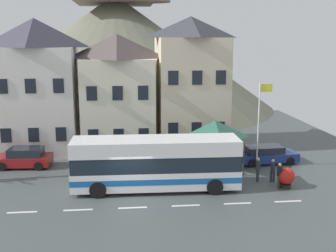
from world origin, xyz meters
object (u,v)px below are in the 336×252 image
(pedestrian_03, at_px, (258,168))
(harbour_buoy, at_px, (286,177))
(pedestrian_00, at_px, (273,170))
(public_bench, at_px, (210,157))
(parked_car_01, at_px, (266,155))
(townhouse_02, at_px, (190,83))
(transit_bus, at_px, (156,164))
(parked_car_00, at_px, (24,158))
(flagpole, at_px, (260,119))
(pedestrian_01, at_px, (279,174))
(townhouse_00, at_px, (37,87))
(bus_shelter, at_px, (215,129))
(hilltop_castle, at_px, (116,50))
(pedestrian_02, at_px, (213,163))
(townhouse_01, at_px, (118,93))

(pedestrian_03, bearing_deg, harbour_buoy, -44.80)
(pedestrian_00, xyz_separation_m, public_bench, (-3.25, 4.56, -0.36))
(parked_car_01, bearing_deg, pedestrian_03, -119.82)
(harbour_buoy, bearing_deg, townhouse_02, 111.36)
(transit_bus, bearing_deg, harbour_buoy, -2.77)
(townhouse_02, relative_size, parked_car_01, 2.37)
(parked_car_00, height_order, public_bench, parked_car_00)
(parked_car_00, distance_m, flagpole, 17.38)
(parked_car_01, distance_m, public_bench, 4.25)
(parked_car_01, distance_m, flagpole, 3.36)
(transit_bus, relative_size, pedestrian_01, 6.34)
(townhouse_00, relative_size, pedestrian_00, 7.10)
(bus_shelter, bearing_deg, hilltop_castle, 103.57)
(bus_shelter, height_order, pedestrian_02, bus_shelter)
(pedestrian_03, bearing_deg, bus_shelter, 129.67)
(townhouse_01, bearing_deg, flagpole, -32.75)
(pedestrian_03, bearing_deg, hilltop_castle, 106.23)
(hilltop_castle, xyz_separation_m, pedestrian_02, (6.93, -31.75, -6.93))
(bus_shelter, distance_m, pedestrian_00, 4.93)
(pedestrian_01, bearing_deg, bus_shelter, 127.92)
(bus_shelter, relative_size, pedestrian_02, 2.23)
(flagpole, xyz_separation_m, harbour_buoy, (0.46, -4.26, -2.91))
(pedestrian_01, distance_m, pedestrian_02, 4.62)
(bus_shelter, relative_size, pedestrian_00, 2.37)
(pedestrian_02, height_order, harbour_buoy, pedestrian_02)
(townhouse_01, xyz_separation_m, parked_car_00, (-6.90, -4.47, -4.13))
(parked_car_00, xyz_separation_m, pedestrian_03, (16.06, -4.89, 0.19))
(townhouse_01, relative_size, pedestrian_00, 6.32)
(parked_car_00, height_order, pedestrian_01, pedestrian_01)
(parked_car_01, distance_m, pedestrian_02, 5.35)
(townhouse_00, relative_size, bus_shelter, 3.00)
(townhouse_00, distance_m, townhouse_02, 12.66)
(transit_bus, bearing_deg, flagpole, 26.74)
(townhouse_01, xyz_separation_m, pedestrian_03, (9.16, -9.37, -3.95))
(bus_shelter, bearing_deg, harbour_buoy, -48.39)
(bus_shelter, bearing_deg, pedestrian_02, -106.02)
(pedestrian_03, relative_size, flagpole, 0.26)
(townhouse_02, bearing_deg, pedestrian_00, -68.55)
(townhouse_01, height_order, bus_shelter, townhouse_01)
(flagpole, bearing_deg, pedestrian_01, -90.00)
(townhouse_01, height_order, pedestrian_03, townhouse_01)
(townhouse_00, bearing_deg, hilltop_castle, 76.11)
(flagpole, bearing_deg, harbour_buoy, -83.87)
(townhouse_01, height_order, pedestrian_00, townhouse_01)
(townhouse_01, xyz_separation_m, townhouse_02, (6.17, 0.48, 0.72))
(harbour_buoy, bearing_deg, pedestrian_00, 110.66)
(pedestrian_00, bearing_deg, pedestrian_03, 169.18)
(pedestrian_02, distance_m, pedestrian_03, 3.07)
(parked_car_00, relative_size, harbour_buoy, 3.04)
(public_bench, xyz_separation_m, harbour_buoy, (3.71, -5.77, 0.27))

